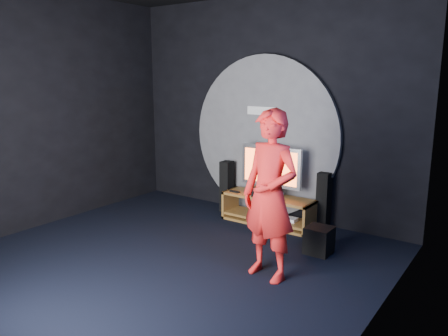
# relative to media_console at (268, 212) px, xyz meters

# --- Properties ---
(floor) EXTENTS (5.00, 5.00, 0.00)m
(floor) POSITION_rel_media_console_xyz_m (-0.33, -2.05, -0.19)
(floor) COLOR black
(floor) RESTS_ON ground
(back_wall) EXTENTS (5.00, 0.04, 3.50)m
(back_wall) POSITION_rel_media_console_xyz_m (-0.33, 0.45, 1.56)
(back_wall) COLOR black
(back_wall) RESTS_ON ground
(left_wall) EXTENTS (0.04, 5.00, 3.50)m
(left_wall) POSITION_rel_media_console_xyz_m (-2.83, -2.05, 1.56)
(left_wall) COLOR black
(left_wall) RESTS_ON ground
(right_wall) EXTENTS (0.04, 5.00, 3.50)m
(right_wall) POSITION_rel_media_console_xyz_m (2.17, -2.05, 1.56)
(right_wall) COLOR black
(right_wall) RESTS_ON ground
(wall_disc_panel) EXTENTS (2.60, 0.11, 2.60)m
(wall_disc_panel) POSITION_rel_media_console_xyz_m (-0.33, 0.39, 1.11)
(wall_disc_panel) COLOR #515156
(wall_disc_panel) RESTS_ON ground
(media_console) EXTENTS (1.46, 0.45, 0.45)m
(media_console) POSITION_rel_media_console_xyz_m (0.00, 0.00, 0.00)
(media_console) COLOR #9F6C31
(media_console) RESTS_ON ground
(tv) EXTENTS (1.01, 0.22, 0.76)m
(tv) POSITION_rel_media_console_xyz_m (-0.01, 0.07, 0.67)
(tv) COLOR silver
(tv) RESTS_ON media_console
(center_speaker) EXTENTS (0.40, 0.15, 0.15)m
(center_speaker) POSITION_rel_media_console_xyz_m (-0.01, -0.12, 0.33)
(center_speaker) COLOR black
(center_speaker) RESTS_ON media_console
(remote) EXTENTS (0.18, 0.05, 0.02)m
(remote) POSITION_rel_media_console_xyz_m (-0.55, -0.12, 0.27)
(remote) COLOR black
(remote) RESTS_ON media_console
(tower_speaker_left) EXTENTS (0.17, 0.19, 0.87)m
(tower_speaker_left) POSITION_rel_media_console_xyz_m (-0.90, 0.16, 0.24)
(tower_speaker_left) COLOR black
(tower_speaker_left) RESTS_ON ground
(tower_speaker_right) EXTENTS (0.17, 0.19, 0.87)m
(tower_speaker_right) POSITION_rel_media_console_xyz_m (0.77, 0.30, 0.24)
(tower_speaker_right) COLOR black
(tower_speaker_right) RESTS_ON ground
(subwoofer) EXTENTS (0.32, 0.32, 0.35)m
(subwoofer) POSITION_rel_media_console_xyz_m (1.11, -0.62, -0.02)
(subwoofer) COLOR black
(subwoofer) RESTS_ON ground
(player) EXTENTS (0.77, 0.57, 1.93)m
(player) POSITION_rel_media_console_xyz_m (0.90, -1.58, 0.77)
(player) COLOR red
(player) RESTS_ON ground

